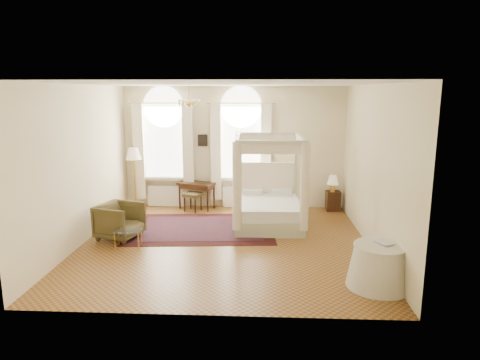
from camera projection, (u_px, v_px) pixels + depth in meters
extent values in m
plane|color=#925C2A|center=(225.00, 243.00, 9.07)|extent=(6.00, 6.00, 0.00)
plane|color=#FFEBC2|center=(234.00, 148.00, 11.67)|extent=(6.00, 0.00, 6.00)
plane|color=#FFEBC2|center=(205.00, 204.00, 5.80)|extent=(6.00, 0.00, 6.00)
plane|color=#FFEBC2|center=(81.00, 165.00, 8.88)|extent=(0.00, 6.00, 6.00)
plane|color=#FFEBC2|center=(373.00, 168.00, 8.59)|extent=(0.00, 6.00, 6.00)
plane|color=white|center=(224.00, 84.00, 8.40)|extent=(6.00, 6.00, 0.00)
cube|color=silver|center=(165.00, 142.00, 11.70)|extent=(1.10, 0.04, 1.90)
cylinder|color=silver|center=(163.00, 107.00, 11.51)|extent=(1.10, 0.04, 1.10)
cube|color=white|center=(165.00, 178.00, 11.82)|extent=(1.32, 0.24, 0.08)
cube|color=white|center=(139.00, 152.00, 11.62)|extent=(0.28, 0.14, 2.60)
cube|color=white|center=(188.00, 152.00, 11.56)|extent=(0.28, 0.14, 2.60)
cube|color=white|center=(166.00, 196.00, 11.94)|extent=(1.00, 0.12, 0.58)
cube|color=silver|center=(241.00, 142.00, 11.60)|extent=(1.10, 0.04, 1.90)
cylinder|color=silver|center=(241.00, 107.00, 11.41)|extent=(1.10, 0.04, 1.10)
cube|color=white|center=(241.00, 179.00, 11.71)|extent=(1.32, 0.24, 0.08)
cube|color=white|center=(216.00, 152.00, 11.52)|extent=(0.28, 0.14, 2.60)
cube|color=white|center=(266.00, 153.00, 11.45)|extent=(0.28, 0.14, 2.60)
cube|color=white|center=(241.00, 197.00, 11.84)|extent=(1.00, 0.12, 0.58)
cylinder|color=gold|center=(189.00, 94.00, 9.66)|extent=(0.02, 0.02, 0.40)
sphere|color=gold|center=(189.00, 104.00, 9.71)|extent=(0.16, 0.16, 0.16)
sphere|color=#F5E0BE|center=(199.00, 101.00, 9.68)|extent=(0.07, 0.07, 0.07)
sphere|color=#F5E0BE|center=(195.00, 100.00, 9.87)|extent=(0.07, 0.07, 0.07)
sphere|color=#F5E0BE|center=(186.00, 100.00, 9.88)|extent=(0.07, 0.07, 0.07)
sphere|color=#F5E0BE|center=(179.00, 101.00, 9.70)|extent=(0.07, 0.07, 0.07)
sphere|color=#F5E0BE|center=(183.00, 101.00, 9.51)|extent=(0.07, 0.07, 0.07)
sphere|color=#F5E0BE|center=(192.00, 101.00, 9.50)|extent=(0.07, 0.07, 0.07)
cube|color=black|center=(203.00, 140.00, 11.64)|extent=(0.26, 0.03, 0.32)
cube|color=black|center=(287.00, 137.00, 11.51)|extent=(0.22, 0.03, 0.26)
cube|color=#BCC19D|center=(268.00, 218.00, 10.26)|extent=(1.62, 1.98, 0.33)
cube|color=white|center=(268.00, 207.00, 10.21)|extent=(1.53, 1.88, 0.26)
cube|color=white|center=(267.00, 183.00, 11.04)|extent=(1.56, 0.12, 1.10)
cube|color=#BCC19D|center=(239.00, 175.00, 10.99)|extent=(0.09, 0.09, 2.11)
cube|color=#BCC19D|center=(295.00, 175.00, 10.96)|extent=(0.09, 0.09, 2.11)
cube|color=#BCC19D|center=(237.00, 191.00, 9.21)|extent=(0.09, 0.09, 2.11)
cube|color=#BCC19D|center=(304.00, 191.00, 9.18)|extent=(0.09, 0.09, 2.11)
cube|color=#BCC19D|center=(268.00, 134.00, 10.76)|extent=(1.56, 0.12, 0.07)
cube|color=#BCC19D|center=(271.00, 142.00, 8.98)|extent=(1.56, 0.12, 0.07)
cube|color=#BCC19D|center=(238.00, 137.00, 9.88)|extent=(0.14, 1.93, 0.07)
cube|color=#BCC19D|center=(301.00, 138.00, 9.86)|extent=(0.14, 1.93, 0.07)
cube|color=white|center=(268.00, 139.00, 10.79)|extent=(1.62, 0.09, 0.26)
cube|color=white|center=(271.00, 148.00, 9.01)|extent=(1.62, 0.09, 0.26)
cube|color=white|center=(238.00, 143.00, 9.91)|extent=(0.10, 1.98, 0.26)
cube|color=white|center=(301.00, 143.00, 9.88)|extent=(0.10, 1.98, 0.26)
cylinder|color=white|center=(237.00, 187.00, 9.19)|extent=(0.20, 0.20, 1.93)
cylinder|color=white|center=(305.00, 187.00, 9.16)|extent=(0.20, 0.20, 1.93)
cube|color=black|center=(333.00, 201.00, 11.52)|extent=(0.38, 0.35, 0.53)
cylinder|color=gold|center=(333.00, 188.00, 11.39)|extent=(0.13, 0.13, 0.22)
cone|color=#F5E0BE|center=(333.00, 180.00, 11.35)|extent=(0.30, 0.30, 0.24)
cube|color=black|center=(197.00, 184.00, 11.62)|extent=(1.09, 0.81, 0.06)
cube|color=black|center=(197.00, 187.00, 11.64)|extent=(0.96, 0.68, 0.10)
cylinder|color=black|center=(187.00, 193.00, 12.03)|extent=(0.05, 0.05, 0.68)
cylinder|color=black|center=(214.00, 196.00, 11.70)|extent=(0.05, 0.05, 0.68)
cylinder|color=black|center=(180.00, 197.00, 11.68)|extent=(0.05, 0.05, 0.68)
cylinder|color=black|center=(208.00, 200.00, 11.35)|extent=(0.05, 0.05, 0.68)
imported|color=black|center=(205.00, 182.00, 11.60)|extent=(0.36, 0.30, 0.02)
cube|color=#4D4021|center=(193.00, 195.00, 11.41)|extent=(0.56, 0.56, 0.09)
cylinder|color=black|center=(185.00, 204.00, 11.38)|extent=(0.04, 0.04, 0.41)
cylinder|color=black|center=(195.00, 206.00, 11.25)|extent=(0.04, 0.04, 0.41)
cylinder|color=black|center=(191.00, 202.00, 11.67)|extent=(0.04, 0.04, 0.41)
cylinder|color=black|center=(201.00, 203.00, 11.55)|extent=(0.04, 0.04, 0.41)
imported|color=#453B1D|center=(120.00, 221.00, 9.31)|extent=(1.06, 1.05, 0.78)
cube|color=silver|center=(128.00, 231.00, 8.72)|extent=(0.57, 0.42, 0.02)
cylinder|color=gold|center=(115.00, 242.00, 8.60)|extent=(0.02, 0.02, 0.37)
cylinder|color=gold|center=(138.00, 242.00, 8.61)|extent=(0.02, 0.02, 0.37)
cylinder|color=gold|center=(119.00, 237.00, 8.91)|extent=(0.02, 0.02, 0.37)
cylinder|color=gold|center=(142.00, 237.00, 8.91)|extent=(0.02, 0.02, 0.37)
cylinder|color=gold|center=(136.00, 207.00, 11.84)|extent=(0.29, 0.29, 0.03)
cylinder|color=gold|center=(135.00, 182.00, 11.70)|extent=(0.04, 0.04, 1.47)
cone|color=#F5E0BE|center=(134.00, 153.00, 11.54)|extent=(0.43, 0.43, 0.31)
cube|color=#3A0E0E|center=(201.00, 228.00, 10.04)|extent=(3.50, 2.63, 0.01)
cube|color=black|center=(201.00, 228.00, 10.04)|extent=(2.94, 2.07, 0.01)
cone|color=beige|center=(379.00, 267.00, 6.99)|extent=(1.04, 1.04, 0.67)
cylinder|color=beige|center=(381.00, 246.00, 6.92)|extent=(0.85, 0.85, 0.04)
imported|color=black|center=(379.00, 244.00, 6.95)|extent=(0.31, 0.35, 0.03)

